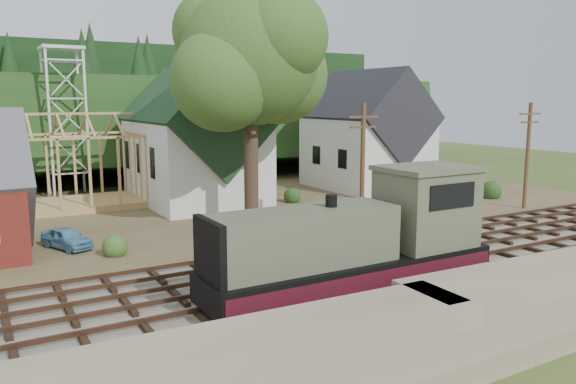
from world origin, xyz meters
TOP-DOWN VIEW (x-y plane):
  - ground at (0.00, 0.00)m, footprint 140.00×140.00m
  - embankment at (0.00, -8.50)m, footprint 64.00×5.00m
  - railroad_bed at (0.00, 0.00)m, footprint 64.00×11.00m
  - village_flat at (0.00, 18.00)m, footprint 64.00×26.00m
  - hillside at (0.00, 42.00)m, footprint 70.00×28.96m
  - ridge at (0.00, 58.00)m, footprint 80.00×20.00m
  - church at (2.00, 19.68)m, footprint 8.40×15.17m
  - farmhouse at (18.00, 19.00)m, footprint 8.40×10.80m
  - timber_frame at (-6.00, 22.00)m, footprint 8.20×6.20m
  - lattice_tower at (-6.00, 28.00)m, footprint 3.20×3.20m
  - big_tree at (2.17, 10.08)m, footprint 10.90×8.40m
  - telegraph_pole_near at (7.00, 5.20)m, footprint 2.20×0.28m
  - telegraph_pole_far at (22.00, 5.20)m, footprint 2.20×0.28m
  - locomotive at (0.70, -3.00)m, footprint 12.86×3.22m
  - car_blue at (-9.05, 10.01)m, footprint 2.59×3.59m
  - car_red at (22.68, 19.00)m, footprint 5.09×3.80m

SIDE VIEW (x-z plane):
  - ground at x=0.00m, z-range 0.00..0.00m
  - embankment at x=0.00m, z-range -0.80..0.80m
  - hillside at x=0.00m, z-range -6.37..6.37m
  - ridge at x=0.00m, z-range -6.00..6.00m
  - railroad_bed at x=0.00m, z-range 0.00..0.16m
  - village_flat at x=0.00m, z-range 0.00..0.30m
  - car_blue at x=-9.05m, z-range 0.30..1.44m
  - car_red at x=22.68m, z-range 0.30..1.59m
  - locomotive at x=0.70m, z-range -0.32..4.80m
  - timber_frame at x=-6.00m, z-range -0.23..6.76m
  - telegraph_pole_near at x=7.00m, z-range 0.25..8.25m
  - telegraph_pole_far at x=22.00m, z-range 0.25..8.25m
  - farmhouse at x=18.00m, z-range -0.43..10.17m
  - church at x=2.00m, z-range -1.32..11.68m
  - lattice_tower at x=-6.00m, z-range 3.97..16.10m
  - big_tree at x=2.17m, z-range 2.87..17.57m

